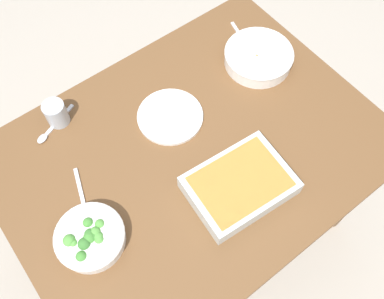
# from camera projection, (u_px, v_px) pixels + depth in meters

# --- Properties ---
(ground_plane) EXTENTS (6.00, 6.00, 0.00)m
(ground_plane) POSITION_uv_depth(u_px,v_px,m) (192.00, 224.00, 2.00)
(ground_plane) COLOR #B2A899
(dining_table) EXTENTS (1.20, 0.90, 0.74)m
(dining_table) POSITION_uv_depth(u_px,v_px,m) (192.00, 162.00, 1.43)
(dining_table) COLOR brown
(dining_table) RESTS_ON ground_plane
(stew_bowl) EXTENTS (0.25, 0.25, 0.06)m
(stew_bowl) POSITION_uv_depth(u_px,v_px,m) (258.00, 57.00, 1.49)
(stew_bowl) COLOR white
(stew_bowl) RESTS_ON dining_table
(broccoli_bowl) EXTENTS (0.20, 0.20, 0.07)m
(broccoli_bowl) POSITION_uv_depth(u_px,v_px,m) (90.00, 238.00, 1.18)
(broccoli_bowl) COLOR white
(broccoli_bowl) RESTS_ON dining_table
(baking_dish) EXTENTS (0.32, 0.24, 0.06)m
(baking_dish) POSITION_uv_depth(u_px,v_px,m) (240.00, 185.00, 1.25)
(baking_dish) COLOR silver
(baking_dish) RESTS_ON dining_table
(drink_cup) EXTENTS (0.07, 0.07, 0.08)m
(drink_cup) POSITION_uv_depth(u_px,v_px,m) (56.00, 114.00, 1.37)
(drink_cup) COLOR #B2BCC6
(drink_cup) RESTS_ON dining_table
(side_plate) EXTENTS (0.22, 0.22, 0.01)m
(side_plate) POSITION_uv_depth(u_px,v_px,m) (170.00, 116.00, 1.40)
(side_plate) COLOR white
(side_plate) RESTS_ON dining_table
(spoon_by_stew) EXTENTS (0.06, 0.17, 0.01)m
(spoon_by_stew) POSITION_uv_depth(u_px,v_px,m) (245.00, 43.00, 1.56)
(spoon_by_stew) COLOR silver
(spoon_by_stew) RESTS_ON dining_table
(spoon_by_broccoli) EXTENTS (0.07, 0.17, 0.01)m
(spoon_by_broccoli) POSITION_uv_depth(u_px,v_px,m) (83.00, 201.00, 1.26)
(spoon_by_broccoli) COLOR silver
(spoon_by_broccoli) RESTS_ON dining_table
(spoon_spare) EXTENTS (0.17, 0.08, 0.01)m
(spoon_spare) POSITION_uv_depth(u_px,v_px,m) (51.00, 129.00, 1.38)
(spoon_spare) COLOR silver
(spoon_spare) RESTS_ON dining_table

